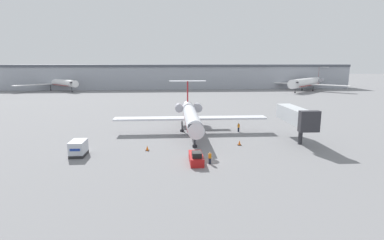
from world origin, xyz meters
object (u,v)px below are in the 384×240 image
Objects in this scene: luggage_cart at (78,148)px; airplane_parked_far_left at (55,82)px; traffic_cone_right at (239,143)px; pushback_tug at (196,158)px; airplane_parked_far_right at (307,82)px; airplane_main at (191,115)px; traffic_cone_left at (147,148)px; worker_by_wing at (239,127)px; worker_near_tug at (210,158)px; jet_bridge at (296,116)px.

airplane_parked_far_left is (-42.77, 108.84, 2.82)m from luggage_cart.
luggage_cart is at bearing -171.17° from traffic_cone_right.
airplane_parked_far_right reaches higher than pushback_tug.
traffic_cone_left is at bearing -122.17° from airplane_main.
airplane_parked_far_right is (52.57, 83.28, 3.12)m from worker_by_wing.
worker_by_wing is 2.24× the size of traffic_cone_left.
luggage_cart is 0.11× the size of airplane_parked_far_right.
traffic_cone_left is 0.03× the size of airplane_parked_far_right.
luggage_cart is 125.67m from airplane_parked_far_right.
airplane_main is 16.67× the size of worker_by_wing.
worker_near_tug is (1.83, -0.67, 0.20)m from pushback_tug.
pushback_tug reaches higher than traffic_cone_right.
traffic_cone_left is (-7.22, 6.33, -0.30)m from pushback_tug.
airplane_parked_far_left is at bearing 174.46° from airplane_parked_far_right.
worker_near_tug is at bearing -120.81° from airplane_parked_far_right.
airplane_parked_far_right is at bearing 59.19° from worker_near_tug.
worker_near_tug is 0.14× the size of jet_bridge.
worker_by_wing is 20.93m from traffic_cone_left.
airplane_parked_far_right reaches higher than worker_near_tug.
jet_bridge is (-44.17, -90.83, 0.38)m from airplane_parked_far_right.
jet_bridge is at bearing 29.59° from pushback_tug.
traffic_cone_left is (10.02, 1.93, -0.76)m from luggage_cart.
traffic_cone_right is at bearing -57.03° from airplane_parked_far_left.
worker_by_wing reaches higher than worker_near_tug.
traffic_cone_left is at bearing 138.75° from pushback_tug.
pushback_tug is 0.16× the size of airplane_parked_far_left.
airplane_main is 6.26× the size of pushback_tug.
traffic_cone_right is at bearing 55.35° from worker_near_tug.
luggage_cart is at bearing -68.55° from airplane_parked_far_left.
worker_near_tug is at bearing -14.88° from luggage_cart.
airplane_parked_far_right is at bearing 58.27° from pushback_tug.
pushback_tug reaches higher than worker_by_wing.
jet_bridge is at bearing -52.61° from airplane_parked_far_left.
worker_by_wing is at bearing 66.15° from worker_near_tug.
traffic_cone_left is at bearing 142.29° from worker_near_tug.
airplane_main is at bearing 57.83° from traffic_cone_left.
jet_bridge is at bearing -115.93° from airplane_parked_far_right.
airplane_parked_far_right is (62.67, 101.34, 3.39)m from pushback_tug.
worker_near_tug is 0.06× the size of airplane_parked_far_right.
airplane_parked_far_right is at bearing 53.08° from airplane_main.
traffic_cone_right is at bearing -53.77° from airplane_main.
airplane_main is at bearing 38.69° from luggage_cart.
jet_bridge is at bearing 11.79° from traffic_cone_right.
luggage_cart is at bearing -153.46° from worker_by_wing.
airplane_parked_far_left is (-60.00, 113.24, 3.29)m from pushback_tug.
pushback_tug is at bearing -14.32° from luggage_cart.
worker_near_tug reaches higher than traffic_cone_left.
jet_bridge is (25.72, 4.18, 4.06)m from traffic_cone_left.
worker_near_tug is (1.32, -19.28, -2.56)m from airplane_main.
traffic_cone_right is at bearing 8.83° from luggage_cart.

